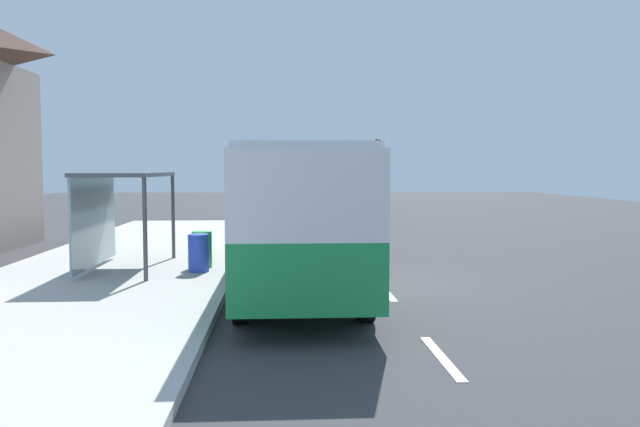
{
  "coord_description": "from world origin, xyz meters",
  "views": [
    {
      "loc": [
        -2.09,
        -15.01,
        2.78
      ],
      "look_at": [
        -1.0,
        3.0,
        1.5
      ],
      "focal_mm": 35.52,
      "sensor_mm": 36.0,
      "label": 1
    }
  ],
  "objects": [
    {
      "name": "lane_stripe_seg_3",
      "position": [
        0.25,
        9.0,
        0.01
      ],
      "size": [
        0.16,
        2.2,
        0.01
      ],
      "primitive_type": "cube",
      "color": "silver",
      "rests_on": "ground"
    },
    {
      "name": "recycling_bin_green",
      "position": [
        -4.2,
        1.71,
        0.66
      ],
      "size": [
        0.52,
        0.52,
        0.95
      ],
      "primitive_type": "cylinder",
      "color": "green",
      "rests_on": "sidewalk_platform"
    },
    {
      "name": "recycling_bin_blue",
      "position": [
        -4.2,
        1.01,
        0.66
      ],
      "size": [
        0.52,
        0.52,
        0.95
      ],
      "primitive_type": "cylinder",
      "color": "blue",
      "rests_on": "sidewalk_platform"
    },
    {
      "name": "bus",
      "position": [
        -1.71,
        0.02,
        1.84
      ],
      "size": [
        2.55,
        11.01,
        3.21
      ],
      "color": "#1E8C47",
      "rests_on": "ground"
    },
    {
      "name": "sidewalk_platform",
      "position": [
        -6.4,
        2.0,
        0.09
      ],
      "size": [
        6.2,
        30.0,
        0.18
      ],
      "primitive_type": "cube",
      "color": "beige",
      "rests_on": "ground"
    },
    {
      "name": "lane_stripe_seg_2",
      "position": [
        0.25,
        4.0,
        0.01
      ],
      "size": [
        0.16,
        2.2,
        0.01
      ],
      "primitive_type": "cube",
      "color": "silver",
      "rests_on": "ground"
    },
    {
      "name": "lane_stripe_seg_0",
      "position": [
        0.25,
        -6.0,
        0.01
      ],
      "size": [
        0.16,
        2.2,
        0.01
      ],
      "primitive_type": "cube",
      "color": "silver",
      "rests_on": "ground"
    },
    {
      "name": "sedan_far",
      "position": [
        2.3,
        36.33,
        0.79
      ],
      "size": [
        1.95,
        4.45,
        1.52
      ],
      "color": "black",
      "rests_on": "ground"
    },
    {
      "name": "lane_stripe_seg_7",
      "position": [
        0.25,
        29.0,
        0.01
      ],
      "size": [
        0.16,
        2.2,
        0.01
      ],
      "primitive_type": "cube",
      "color": "silver",
      "rests_on": "ground"
    },
    {
      "name": "lane_stripe_seg_5",
      "position": [
        0.25,
        19.0,
        0.01
      ],
      "size": [
        0.16,
        2.2,
        0.01
      ],
      "primitive_type": "cube",
      "color": "silver",
      "rests_on": "ground"
    },
    {
      "name": "traffic_light_far_side",
      "position": [
        -3.1,
        35.65,
        3.28
      ],
      "size": [
        0.49,
        0.28,
        4.93
      ],
      "color": "#2D2D2D",
      "rests_on": "ground"
    },
    {
      "name": "white_van",
      "position": [
        2.2,
        19.73,
        1.34
      ],
      "size": [
        2.21,
        5.28,
        2.3
      ],
      "color": "silver",
      "rests_on": "ground"
    },
    {
      "name": "lane_stripe_seg_4",
      "position": [
        0.25,
        14.0,
        0.01
      ],
      "size": [
        0.16,
        2.2,
        0.01
      ],
      "primitive_type": "cube",
      "color": "silver",
      "rests_on": "ground"
    },
    {
      "name": "bus_shelter",
      "position": [
        -6.41,
        1.65,
        2.1
      ],
      "size": [
        1.8,
        4.0,
        2.5
      ],
      "color": "#4C4C51",
      "rests_on": "sidewalk_platform"
    },
    {
      "name": "sedan_near",
      "position": [
        2.3,
        29.79,
        0.79
      ],
      "size": [
        1.88,
        4.42,
        1.52
      ],
      "color": "#A51919",
      "rests_on": "ground"
    },
    {
      "name": "ground_plane",
      "position": [
        0.0,
        14.0,
        -0.02
      ],
      "size": [
        56.0,
        92.0,
        0.04
      ],
      "primitive_type": "cube",
      "color": "#38383A"
    },
    {
      "name": "traffic_light_near_side",
      "position": [
        5.5,
        34.85,
        3.41
      ],
      "size": [
        0.49,
        0.28,
        5.14
      ],
      "color": "#2D2D2D",
      "rests_on": "ground"
    },
    {
      "name": "lane_stripe_seg_6",
      "position": [
        0.25,
        24.0,
        0.01
      ],
      "size": [
        0.16,
        2.2,
        0.01
      ],
      "primitive_type": "cube",
      "color": "silver",
      "rests_on": "ground"
    },
    {
      "name": "lane_stripe_seg_1",
      "position": [
        0.25,
        -1.0,
        0.01
      ],
      "size": [
        0.16,
        2.2,
        0.01
      ],
      "primitive_type": "cube",
      "color": "silver",
      "rests_on": "ground"
    }
  ]
}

